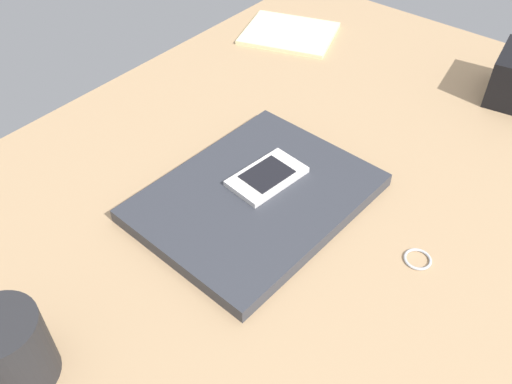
% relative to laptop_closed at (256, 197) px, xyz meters
% --- Properties ---
extents(desk_surface, '(1.20, 0.80, 0.03)m').
position_rel_laptop_closed_xyz_m(desk_surface, '(-0.07, -0.01, -0.02)').
color(desk_surface, tan).
rests_on(desk_surface, ground).
extents(laptop_closed, '(0.32, 0.25, 0.02)m').
position_rel_laptop_closed_xyz_m(laptop_closed, '(0.00, 0.00, 0.00)').
color(laptop_closed, '#33353D').
rests_on(laptop_closed, desk_surface).
extents(cell_phone_on_laptop, '(0.11, 0.08, 0.01)m').
position_rel_laptop_closed_xyz_m(cell_phone_on_laptop, '(-0.03, -0.00, 0.01)').
color(cell_phone_on_laptop, silver).
rests_on(cell_phone_on_laptop, laptop_closed).
extents(notepad, '(0.20, 0.22, 0.01)m').
position_rel_laptop_closed_xyz_m(notepad, '(-0.42, -0.26, -0.01)').
color(notepad, '#F2EDB2').
rests_on(notepad, desk_surface).
extents(coffee_mug, '(0.11, 0.08, 0.09)m').
position_rel_laptop_closed_xyz_m(coffee_mug, '(0.36, -0.03, 0.04)').
color(coffee_mug, '#262628').
rests_on(coffee_mug, desk_surface).
extents(key_ring, '(0.03, 0.03, 0.00)m').
position_rel_laptop_closed_xyz_m(key_ring, '(-0.05, 0.22, -0.01)').
color(key_ring, silver).
rests_on(key_ring, desk_surface).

